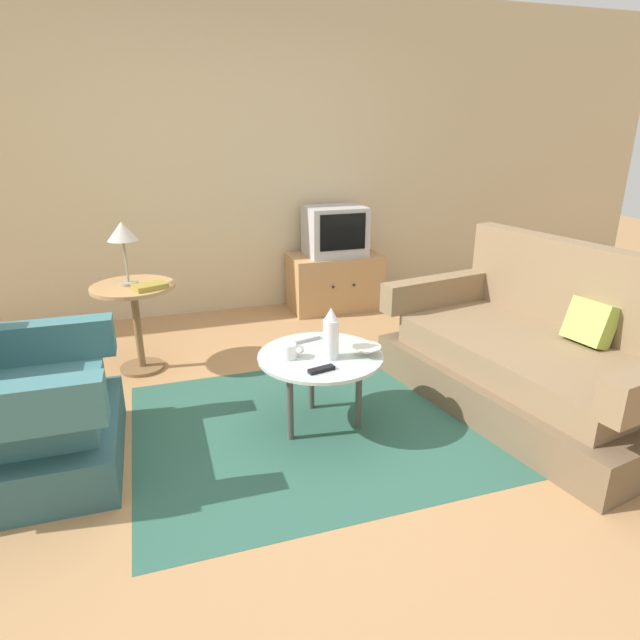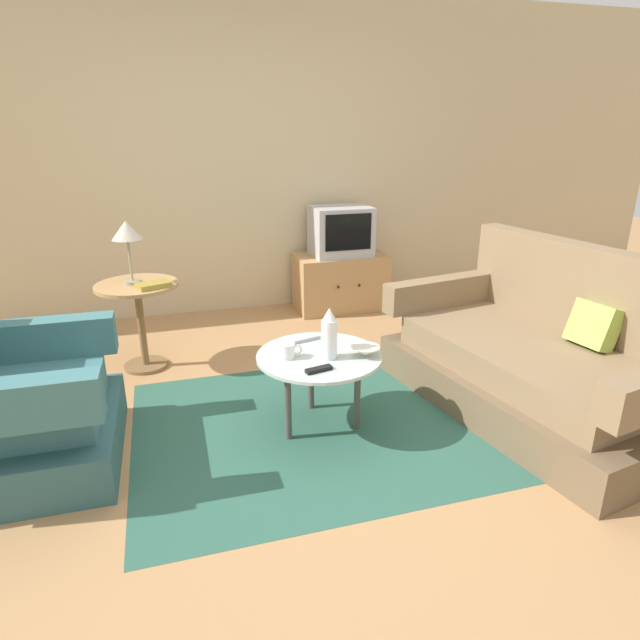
% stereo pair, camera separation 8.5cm
% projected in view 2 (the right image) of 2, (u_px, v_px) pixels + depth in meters
% --- Properties ---
extents(ground_plane, '(16.00, 16.00, 0.00)m').
position_uv_depth(ground_plane, '(300.00, 438.00, 2.97)').
color(ground_plane, '#AD7F51').
extents(back_wall, '(9.00, 0.12, 2.70)m').
position_uv_depth(back_wall, '(229.00, 159.00, 4.68)').
color(back_wall, '#CCB78E').
rests_on(back_wall, ground).
extents(area_rug, '(2.07, 1.65, 0.00)m').
position_uv_depth(area_rug, '(319.00, 425.00, 3.10)').
color(area_rug, '#2D5B4C').
rests_on(area_rug, ground).
extents(armchair, '(0.86, 0.93, 0.88)m').
position_uv_depth(armchair, '(13.00, 412.00, 2.64)').
color(armchair, '#325C60').
rests_on(armchair, ground).
extents(couch, '(1.26, 1.91, 0.96)m').
position_uv_depth(couch, '(539.00, 361.00, 3.22)').
color(couch, brown).
rests_on(couch, ground).
extents(coffee_table, '(0.69, 0.69, 0.44)m').
position_uv_depth(coffee_table, '(319.00, 362.00, 2.97)').
color(coffee_table, '#B2C6C1').
rests_on(coffee_table, ground).
extents(side_table, '(0.55, 0.55, 0.62)m').
position_uv_depth(side_table, '(139.00, 307.00, 3.70)').
color(side_table, tan).
rests_on(side_table, ground).
extents(tv_stand, '(0.82, 0.49, 0.51)m').
position_uv_depth(tv_stand, '(340.00, 282.00, 5.00)').
color(tv_stand, tan).
rests_on(tv_stand, ground).
extents(television, '(0.52, 0.42, 0.44)m').
position_uv_depth(television, '(341.00, 231.00, 4.84)').
color(television, '#B7B7BC').
rests_on(television, tv_stand).
extents(table_lamp, '(0.20, 0.20, 0.42)m').
position_uv_depth(table_lamp, '(127.00, 233.00, 3.54)').
color(table_lamp, '#9E937A').
rests_on(table_lamp, side_table).
extents(vase, '(0.09, 0.09, 0.29)m').
position_uv_depth(vase, '(329.00, 334.00, 2.86)').
color(vase, white).
rests_on(vase, coffee_table).
extents(mug, '(0.13, 0.09, 0.08)m').
position_uv_depth(mug, '(287.00, 351.00, 2.89)').
color(mug, white).
rests_on(mug, coffee_table).
extents(bowl, '(0.16, 0.16, 0.06)m').
position_uv_depth(bowl, '(365.00, 351.00, 2.92)').
color(bowl, silver).
rests_on(bowl, coffee_table).
extents(tv_remote_dark, '(0.15, 0.07, 0.02)m').
position_uv_depth(tv_remote_dark, '(319.00, 369.00, 2.75)').
color(tv_remote_dark, black).
rests_on(tv_remote_dark, coffee_table).
extents(tv_remote_silver, '(0.18, 0.09, 0.02)m').
position_uv_depth(tv_remote_silver, '(305.00, 339.00, 3.13)').
color(tv_remote_silver, '#B2B2B7').
rests_on(tv_remote_silver, coffee_table).
extents(book, '(0.24, 0.20, 0.03)m').
position_uv_depth(book, '(153.00, 285.00, 3.55)').
color(book, olive).
rests_on(book, side_table).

